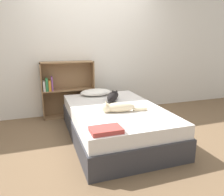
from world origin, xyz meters
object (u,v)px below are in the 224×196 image
cat_light (118,107)px  pillow (96,92)px  bed (115,122)px  bookshelf (66,89)px  cat_dark (113,97)px

cat_light → pillow: bearing=-77.3°
bed → bookshelf: bookshelf is taller
pillow → cat_dark: 0.49m
cat_dark → cat_light: bearing=-160.4°
bed → pillow: bearing=96.2°
bookshelf → pillow: bearing=-42.9°
cat_light → bookshelf: bearing=-60.2°
cat_dark → bookshelf: 1.11m
cat_light → cat_dark: size_ratio=1.16×
bed → bookshelf: size_ratio=1.92×
cat_dark → bookshelf: (-0.64, 0.91, -0.00)m
cat_light → bookshelf: bookshelf is taller
cat_dark → bookshelf: bearing=67.0°
pillow → cat_light: size_ratio=0.88×
bed → bookshelf: 1.40m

